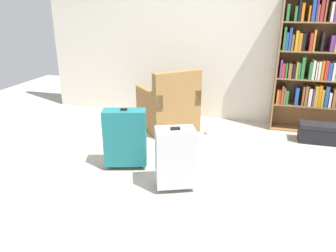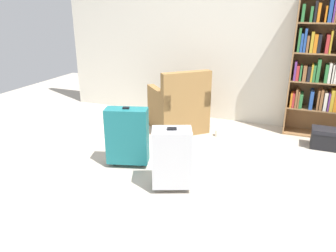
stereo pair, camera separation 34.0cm
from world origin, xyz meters
name	(u,v)px [view 1 (the left image)]	position (x,y,z in m)	size (l,w,h in m)	color
ground_plane	(159,178)	(0.00, 0.00, 0.00)	(8.84, 8.84, 0.00)	#B2A899
back_wall	(201,35)	(0.00, 2.19, 1.30)	(5.05, 0.10, 2.60)	beige
bookshelf	(320,60)	(1.70, 1.96, 1.02)	(1.10, 0.32, 1.88)	olive
armchair	(169,109)	(-0.30, 1.45, 0.32)	(0.99, 0.99, 0.90)	olive
mug	(209,131)	(0.31, 1.40, 0.05)	(0.12, 0.08, 0.10)	white
storage_box	(318,132)	(1.75, 1.51, 0.14)	(0.49, 0.25, 0.26)	black
suitcase_silver	(175,157)	(0.21, -0.14, 0.34)	(0.45, 0.38, 0.65)	#B7BABF
suitcase_teal	(125,138)	(-0.43, 0.14, 0.36)	(0.50, 0.32, 0.70)	#19666B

